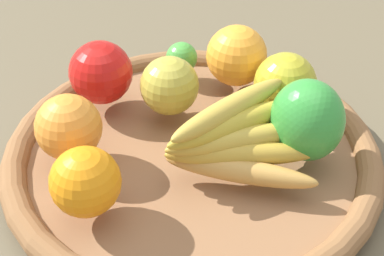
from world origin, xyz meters
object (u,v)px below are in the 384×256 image
bell_pepper (307,120)px  apple_1 (170,86)px  apple_0 (285,84)px  apple_2 (101,73)px  orange_0 (85,182)px  orange_1 (69,127)px  orange_2 (235,55)px  lime_0 (182,58)px  banana_bunch (237,139)px

bell_pepper → apple_1: 0.17m
bell_pepper → apple_0: (-0.07, -0.05, -0.01)m
apple_2 → orange_0: apple_2 is taller
orange_1 → orange_2: orange_2 is taller
orange_1 → apple_1: bearing=152.1°
bell_pepper → orange_2: bell_pepper is taller
orange_1 → orange_0: bearing=44.6°
apple_2 → lime_0: 0.12m
banana_bunch → lime_0: banana_bunch is taller
orange_1 → lime_0: (-0.21, 0.04, -0.02)m
banana_bunch → bell_pepper: size_ratio=1.76×
apple_2 → lime_0: (-0.10, 0.06, -0.02)m
orange_2 → apple_0: 0.08m
bell_pepper → orange_0: bell_pepper is taller
orange_1 → apple_0: size_ratio=0.97×
orange_0 → apple_1: (-0.18, 0.00, 0.00)m
apple_1 → orange_2: bearing=152.3°
banana_bunch → orange_2: bearing=-158.2°
banana_bunch → apple_2: 0.21m
banana_bunch → orange_0: 0.17m
banana_bunch → apple_1: bearing=-119.4°
lime_0 → orange_2: orange_2 is taller
banana_bunch → apple_1: banana_bunch is taller
lime_0 → apple_0: bearing=79.5°
orange_0 → apple_1: apple_1 is taller
orange_0 → apple_0: apple_0 is taller
apple_1 → orange_0: bearing=-0.2°
apple_2 → orange_2: size_ratio=1.00×
banana_bunch → apple_0: (-0.12, 0.02, 0.00)m
orange_1 → apple_0: apple_0 is taller
orange_1 → bell_pepper: size_ratio=0.78×
bell_pepper → lime_0: bearing=166.0°
orange_0 → orange_2: bearing=169.9°
apple_1 → apple_0: apple_0 is taller
lime_0 → apple_1: bearing=16.2°
apple_2 → banana_bunch: bearing=76.3°
bell_pepper → orange_2: (-0.11, -0.12, -0.01)m
lime_0 → apple_1: apple_1 is taller
orange_1 → lime_0: orange_1 is taller
orange_2 → apple_1: (0.09, -0.05, -0.00)m
orange_1 → orange_2: 0.24m
lime_0 → banana_bunch: bearing=42.4°
orange_2 → orange_0: bearing=-10.1°
lime_0 → apple_0: (0.03, 0.15, 0.02)m
apple_2 → apple_1: size_ratio=1.10×
apple_2 → apple_0: (-0.07, 0.21, -0.00)m
apple_2 → lime_0: size_ratio=1.86×
orange_0 → orange_2: 0.28m
orange_1 → apple_1: orange_1 is taller
banana_bunch → apple_2: size_ratio=2.10×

